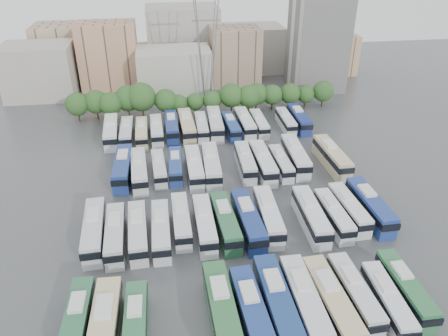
{
  "coord_description": "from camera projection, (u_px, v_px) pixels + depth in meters",
  "views": [
    {
      "loc": [
        -10.09,
        -59.6,
        41.04
      ],
      "look_at": [
        0.15,
        8.31,
        3.0
      ],
      "focal_mm": 35.0,
      "sensor_mm": 36.0,
      "label": 1
    }
  ],
  "objects": [
    {
      "name": "electricity_pylon",
      "position": [
        206.0,
        31.0,
        107.22
      ],
      "size": [
        9.0,
        6.91,
        33.83
      ],
      "color": "slate",
      "rests_on": "ground"
    },
    {
      "name": "bus_r0_s11",
      "position": [
        387.0,
        301.0,
        52.31
      ],
      "size": [
        2.88,
        11.34,
        3.53
      ],
      "rotation": [
        0.0,
        0.0,
        -0.04
      ],
      "color": "silver",
      "rests_on": "ground"
    },
    {
      "name": "bus_r2_s3",
      "position": [
        159.0,
        168.0,
        81.27
      ],
      "size": [
        2.9,
        10.98,
        3.41
      ],
      "rotation": [
        0.0,
        0.0,
        0.05
      ],
      "color": "silver",
      "rests_on": "ground"
    },
    {
      "name": "bus_r3_s9",
      "position": [
        245.0,
        123.0,
        99.29
      ],
      "size": [
        3.02,
        12.77,
        3.99
      ],
      "rotation": [
        0.0,
        0.0,
        0.02
      ],
      "color": "white",
      "rests_on": "ground"
    },
    {
      "name": "bus_r3_s4",
      "position": [
        172.0,
        126.0,
        97.51
      ],
      "size": [
        2.8,
        12.61,
        3.95
      ],
      "rotation": [
        0.0,
        0.0,
        -0.0
      ],
      "color": "navy",
      "rests_on": "ground"
    },
    {
      "name": "bus_r0_s10",
      "position": [
        354.0,
        293.0,
        53.27
      ],
      "size": [
        2.95,
        12.01,
        3.75
      ],
      "rotation": [
        0.0,
        0.0,
        0.03
      ],
      "color": "silver",
      "rests_on": "ground"
    },
    {
      "name": "bus_r2_s9",
      "position": [
        263.0,
        162.0,
        82.51
      ],
      "size": [
        2.89,
        13.22,
        4.15
      ],
      "rotation": [
        0.0,
        0.0,
        0.0
      ],
      "color": "silver",
      "rests_on": "ground"
    },
    {
      "name": "bus_r3_s13",
      "position": [
        299.0,
        119.0,
        101.38
      ],
      "size": [
        3.07,
        12.71,
        3.97
      ],
      "rotation": [
        0.0,
        0.0,
        -0.02
      ],
      "color": "navy",
      "rests_on": "ground"
    },
    {
      "name": "ground",
      "position": [
        231.0,
        208.0,
        72.75
      ],
      "size": [
        220.0,
        220.0,
        0.0
      ],
      "primitive_type": "plane",
      "color": "#424447",
      "rests_on": "ground"
    },
    {
      "name": "bus_r0_s7",
      "position": [
        277.0,
        302.0,
        51.73
      ],
      "size": [
        3.06,
        13.53,
        4.24
      ],
      "rotation": [
        0.0,
        0.0,
        0.01
      ],
      "color": "navy",
      "rests_on": "ground"
    },
    {
      "name": "bus_r2_s8",
      "position": [
        245.0,
        162.0,
        83.02
      ],
      "size": [
        3.08,
        12.37,
        3.85
      ],
      "rotation": [
        0.0,
        0.0,
        -0.03
      ],
      "color": "silver",
      "rests_on": "ground"
    },
    {
      "name": "bus_r3_s6",
      "position": [
        202.0,
        126.0,
        97.9
      ],
      "size": [
        2.82,
        11.61,
        3.62
      ],
      "rotation": [
        0.0,
        0.0,
        -0.03
      ],
      "color": "silver",
      "rests_on": "ground"
    },
    {
      "name": "bus_r1_s3",
      "position": [
        161.0,
        230.0,
        64.33
      ],
      "size": [
        2.66,
        12.15,
        3.81
      ],
      "rotation": [
        0.0,
        0.0,
        -0.0
      ],
      "color": "silver",
      "rests_on": "ground"
    },
    {
      "name": "bus_r0_s6",
      "position": [
        252.0,
        313.0,
        50.28
      ],
      "size": [
        3.4,
        13.07,
        4.06
      ],
      "rotation": [
        0.0,
        0.0,
        0.04
      ],
      "color": "navy",
      "rests_on": "ground"
    },
    {
      "name": "bus_r3_s12",
      "position": [
        286.0,
        121.0,
        100.81
      ],
      "size": [
        2.6,
        11.24,
        3.52
      ],
      "rotation": [
        0.0,
        0.0,
        -0.01
      ],
      "color": "silver",
      "rests_on": "ground"
    },
    {
      "name": "bus_r0_s8",
      "position": [
        304.0,
        302.0,
        51.8
      ],
      "size": [
        2.98,
        13.28,
        4.16
      ],
      "rotation": [
        0.0,
        0.0,
        -0.01
      ],
      "color": "silver",
      "rests_on": "ground"
    },
    {
      "name": "tree_line",
      "position": [
        193.0,
        98.0,
        106.75
      ],
      "size": [
        66.49,
        7.59,
        8.8
      ],
      "color": "black",
      "rests_on": "ground"
    },
    {
      "name": "bus_r2_s1",
      "position": [
        123.0,
        167.0,
        80.7
      ],
      "size": [
        3.33,
        13.48,
        4.2
      ],
      "rotation": [
        0.0,
        0.0,
        -0.03
      ],
      "color": "navy",
      "rests_on": "ground"
    },
    {
      "name": "bus_r2_s10",
      "position": [
        281.0,
        163.0,
        82.97
      ],
      "size": [
        2.49,
        10.99,
        3.44
      ],
      "rotation": [
        0.0,
        0.0,
        0.01
      ],
      "color": "silver",
      "rests_on": "ground"
    },
    {
      "name": "apartment_tower",
      "position": [
        318.0,
        42.0,
        121.06
      ],
      "size": [
        14.0,
        14.0,
        26.0
      ],
      "primitive_type": "cube",
      "color": "silver",
      "rests_on": "ground"
    },
    {
      "name": "bus_r3_s8",
      "position": [
        231.0,
        126.0,
        98.03
      ],
      "size": [
        2.98,
        11.62,
        3.62
      ],
      "rotation": [
        0.0,
        0.0,
        0.04
      ],
      "color": "navy",
      "rests_on": "ground"
    },
    {
      "name": "bus_r2_s4",
      "position": [
        176.0,
        166.0,
        81.92
      ],
      "size": [
        2.85,
        11.26,
        3.51
      ],
      "rotation": [
        0.0,
        0.0,
        -0.04
      ],
      "color": "navy",
      "rests_on": "ground"
    },
    {
      "name": "bus_r1_s10",
      "position": [
        311.0,
        216.0,
        67.33
      ],
      "size": [
        3.14,
        13.0,
        4.06
      ],
      "rotation": [
        0.0,
        0.0,
        -0.02
      ],
      "color": "silver",
      "rests_on": "ground"
    },
    {
      "name": "bus_r3_s10",
      "position": [
        259.0,
        123.0,
        99.48
      ],
      "size": [
        2.54,
        11.44,
        3.58
      ],
      "rotation": [
        0.0,
        0.0,
        -0.0
      ],
      "color": "white",
      "rests_on": "ground"
    },
    {
      "name": "bus_r2_s6",
      "position": [
        211.0,
        165.0,
        81.36
      ],
      "size": [
        3.57,
        13.68,
        4.26
      ],
      "rotation": [
        0.0,
        0.0,
        -0.05
      ],
      "color": "silver",
      "rests_on": "ground"
    },
    {
      "name": "bus_r1_s4",
      "position": [
        181.0,
        220.0,
        66.6
      ],
      "size": [
        2.62,
        11.71,
        3.67
      ],
      "rotation": [
        0.0,
        0.0,
        0.01
      ],
      "color": "silver",
      "rests_on": "ground"
    },
    {
      "name": "bus_r1_s13",
      "position": [
        370.0,
        206.0,
        69.59
      ],
      "size": [
        3.12,
        13.27,
        4.15
      ],
      "rotation": [
        0.0,
        0.0,
        0.02
      ],
      "color": "navy",
      "rests_on": "ground"
    },
    {
      "name": "bus_r1_s12",
      "position": [
        349.0,
        209.0,
        69.29
      ],
      "size": [
        3.01,
        11.91,
        3.71
      ],
      "rotation": [
        0.0,
        0.0,
        0.04
      ],
      "color": "silver",
      "rests_on": "ground"
    },
    {
      "name": "bus_r2_s5",
      "position": [
        194.0,
        167.0,
        80.99
      ],
      "size": [
        2.79,
        12.75,
        4.0
      ],
      "rotation": [
        0.0,
        0.0,
        0.0
      ],
      "color": "white",
      "rests_on": "ground"
    },
    {
      "name": "bus_r0_s0",
      "position": [
        77.0,
        323.0,
        49.29
      ],
      "size": [
        2.89,
        11.98,
        3.74
      ],
      "rotation": [
        0.0,
        0.0,
        -0.02
      ],
      "color": "#2C6843",
      "rests_on": "ground"
    },
    {
      "name": "bus_r3_s0",
      "position": [
        111.0,
        131.0,
        94.85
      ],
      "size": [
        3.54,
        13.49,
        4.19
      ],
      "rotation": [
        0.0,
        0.0,
        0.05
      ],
      "color": "white",
      "rests_on": "ground"
    },
    {
      "name": "bus_r1_s6",
      "position": [
        225.0,
        222.0,
        65.97
      ],
      "size": [
        3.31,
        12.75,
        3.97
      ],
      "rotation": [
        0.0,
        0.0,
        0.04
      ],
      "color": "#2B6640",
      "rests_on": "ground"
    },
    {
      "name": "bus_r1_s2",
      "position": [
        138.0,
        231.0,
        63.99
      ],
      "size": [
        3.18,
        12.34,
        3.84
      ],
      "rotation": [
        0.0,
        0.0,
        0.04
      ],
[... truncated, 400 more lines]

